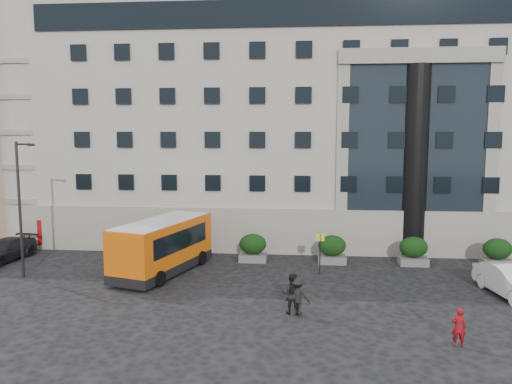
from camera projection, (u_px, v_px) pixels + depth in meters
The scene contains 19 objects.
ground at pixel (215, 300), 25.51m from camera, with size 120.00×120.00×0.00m, color black.
civic_building at pixel (320, 127), 45.65m from camera, with size 44.00×24.00×18.00m, color #A29B8F.
entrance_column at pixel (414, 162), 33.86m from camera, with size 1.80×1.80×13.00m, color black.
apartment_far at pixel (57, 112), 64.12m from camera, with size 13.00×13.00×22.00m, color brown.
hedge_a at pixel (176, 246), 33.46m from camera, with size 1.80×1.26×1.84m.
hedge_b at pixel (253, 247), 33.01m from camera, with size 1.80×1.26×1.84m.
hedge_c at pixel (332, 249), 32.55m from camera, with size 1.80×1.26×1.84m.
hedge_d at pixel (413, 251), 32.09m from camera, with size 1.80×1.26×1.84m.
hedge_e at pixel (497, 253), 31.64m from camera, with size 1.80×1.26×1.84m.
street_lamp at pixel (21, 204), 28.99m from camera, with size 1.16×0.18×8.00m.
bus_stop_sign at pixel (320, 247), 29.76m from camera, with size 0.50×0.08×2.52m.
minibus at pixel (163, 244), 30.22m from camera, with size 4.80×8.20×3.23m.
red_truck at pixel (65, 221), 39.31m from camera, with size 3.59×6.02×3.04m.
parked_car_c at pixel (5, 250), 33.21m from camera, with size 2.00×4.92×1.43m, color black.
parked_car_d at pixel (38, 228), 40.59m from camera, with size 2.50×5.43×1.51m, color black.
white_taxi at pixel (512, 281), 25.89m from camera, with size 1.75×5.01×1.65m, color white.
pedestrian_a at pixel (459, 327), 19.92m from camera, with size 0.58×0.38×1.60m, color maroon.
pedestrian_b at pixel (292, 294), 23.49m from camera, with size 0.95×0.74×1.95m, color black.
pedestrian_c at pixel (298, 296), 23.35m from camera, with size 1.16×0.67×1.80m, color black.
Camera 1 is at (4.26, -24.37, 8.58)m, focal length 35.00 mm.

